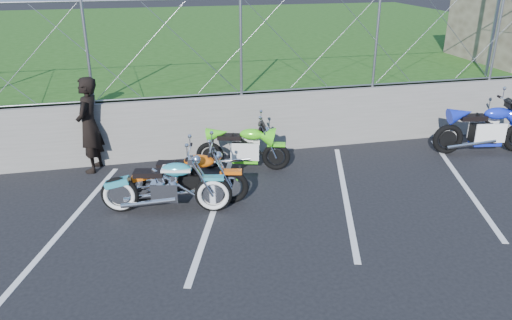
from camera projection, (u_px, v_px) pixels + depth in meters
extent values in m
plane|color=black|center=(225.00, 238.00, 7.68)|extent=(90.00, 90.00, 0.00)
cube|color=#63635E|center=(196.00, 127.00, 10.59)|extent=(30.00, 0.22, 1.30)
cube|color=#1D4712|center=(166.00, 48.00, 19.60)|extent=(30.00, 20.00, 1.30)
cylinder|color=gray|center=(194.00, 95.00, 10.32)|extent=(28.00, 0.03, 0.03)
cylinder|color=gray|center=(497.00, 12.00, 11.65)|extent=(0.08, 0.08, 3.00)
cube|color=silver|center=(68.00, 224.00, 8.08)|extent=(1.49, 4.31, 0.01)
cube|color=silver|center=(215.00, 208.00, 8.58)|extent=(1.49, 4.31, 0.01)
cube|color=silver|center=(345.00, 194.00, 9.09)|extent=(1.49, 4.31, 0.01)
cube|color=silver|center=(462.00, 181.00, 9.60)|extent=(1.49, 4.31, 0.01)
torus|color=black|center=(120.00, 195.00, 8.35)|extent=(0.65, 0.24, 0.64)
torus|color=black|center=(213.00, 194.00, 8.37)|extent=(0.65, 0.24, 0.64)
cube|color=silver|center=(165.00, 191.00, 8.33)|extent=(0.49, 0.36, 0.33)
ellipsoid|color=teal|center=(177.00, 169.00, 8.19)|extent=(0.55, 0.34, 0.22)
cube|color=black|center=(149.00, 173.00, 8.21)|extent=(0.52, 0.33, 0.09)
cube|color=teal|center=(213.00, 178.00, 8.25)|extent=(0.39, 0.22, 0.06)
cylinder|color=silver|center=(189.00, 152.00, 8.07)|extent=(0.18, 0.69, 0.03)
torus|color=black|center=(147.00, 187.00, 8.67)|extent=(0.62, 0.25, 0.61)
torus|color=black|center=(231.00, 187.00, 8.66)|extent=(0.62, 0.25, 0.61)
cube|color=black|center=(188.00, 182.00, 8.63)|extent=(0.50, 0.37, 0.33)
ellipsoid|color=orange|center=(199.00, 161.00, 8.48)|extent=(0.56, 0.35, 0.23)
cube|color=black|center=(172.00, 165.00, 8.51)|extent=(0.53, 0.34, 0.09)
cube|color=orange|center=(231.00, 172.00, 8.55)|extent=(0.40, 0.23, 0.06)
cylinder|color=silver|center=(211.00, 148.00, 8.39)|extent=(0.19, 0.70, 0.03)
torus|color=black|center=(210.00, 155.00, 10.09)|extent=(0.57, 0.26, 0.57)
torus|color=black|center=(276.00, 157.00, 10.02)|extent=(0.57, 0.26, 0.57)
cube|color=black|center=(242.00, 152.00, 10.02)|extent=(0.49, 0.38, 0.32)
ellipsoid|color=#4CE11C|center=(252.00, 134.00, 9.86)|extent=(0.54, 0.36, 0.22)
cube|color=black|center=(230.00, 137.00, 9.91)|extent=(0.52, 0.35, 0.08)
cube|color=#4CE11C|center=(276.00, 144.00, 9.92)|extent=(0.38, 0.24, 0.06)
cylinder|color=silver|center=(260.00, 124.00, 9.77)|extent=(0.22, 0.66, 0.03)
torus|color=black|center=(448.00, 139.00, 10.82)|extent=(0.68, 0.23, 0.67)
cube|color=black|center=(483.00, 133.00, 10.83)|extent=(0.56, 0.39, 0.38)
ellipsoid|color=#1529C7|center=(498.00, 113.00, 10.68)|extent=(0.63, 0.36, 0.26)
cube|color=black|center=(473.00, 117.00, 10.67)|extent=(0.59, 0.35, 0.10)
cylinder|color=silver|center=(509.00, 101.00, 10.59)|extent=(0.16, 0.80, 0.03)
imported|color=black|center=(89.00, 125.00, 9.76)|extent=(0.63, 0.79, 1.91)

